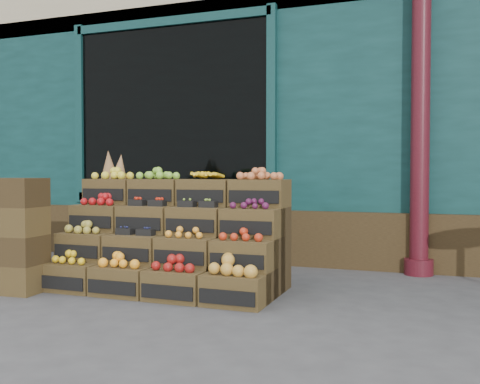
% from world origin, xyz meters
% --- Properties ---
extents(ground, '(60.00, 60.00, 0.00)m').
position_xyz_m(ground, '(0.00, 0.00, 0.00)').
color(ground, '#454547').
rests_on(ground, ground).
extents(shop_facade, '(12.00, 6.24, 4.80)m').
position_xyz_m(shop_facade, '(0.00, 5.11, 2.40)').
color(shop_facade, '#0F3635').
rests_on(shop_facade, ground).
extents(crate_display, '(1.97, 0.97, 1.23)m').
position_xyz_m(crate_display, '(-0.84, 0.70, 0.38)').
color(crate_display, '#46361B').
rests_on(crate_display, ground).
extents(spare_crates, '(0.50, 0.36, 0.97)m').
position_xyz_m(spare_crates, '(-2.01, 0.08, 0.48)').
color(spare_crates, '#46361B').
rests_on(spare_crates, ground).
extents(shopkeeper, '(0.82, 0.66, 1.96)m').
position_xyz_m(shopkeeper, '(-1.75, 2.71, 0.98)').
color(shopkeeper, '#1A5D1D').
rests_on(shopkeeper, ground).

